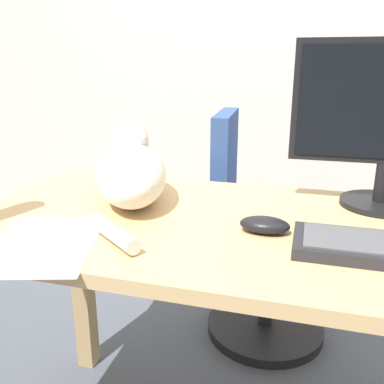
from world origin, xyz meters
TOP-DOWN VIEW (x-y plane):
  - back_wall at (0.00, 1.52)m, footprint 6.00×0.04m
  - desk at (0.00, 0.00)m, footprint 1.32×0.64m
  - office_chair at (-0.03, 0.64)m, footprint 0.48×0.48m
  - cat at (-0.31, 0.09)m, footprint 0.31×0.57m
  - computer_mouse at (0.06, -0.05)m, footprint 0.11×0.06m
  - paper_sheet at (-0.37, -0.23)m, footprint 0.29×0.34m

SIDE VIEW (x-z plane):
  - office_chair at x=-0.03m, z-range -0.06..0.85m
  - desk at x=0.00m, z-range 0.25..0.98m
  - paper_sheet at x=-0.37m, z-range 0.74..0.74m
  - computer_mouse at x=0.06m, z-range 0.74..0.77m
  - cat at x=-0.31m, z-range 0.72..0.92m
  - back_wall at x=0.00m, z-range 0.00..2.60m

